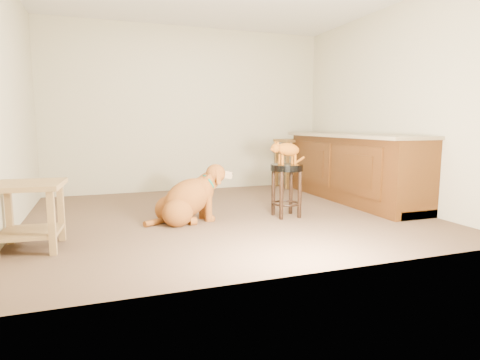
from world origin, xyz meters
name	(u,v)px	position (x,y,z in m)	size (l,w,h in m)	color
floor	(227,215)	(0.00, 0.00, 0.00)	(4.50, 4.00, 0.01)	brown
room_shell	(227,71)	(0.00, 0.00, 1.68)	(4.54, 4.04, 2.62)	beige
cabinet_run	(352,170)	(1.94, 0.30, 0.44)	(0.70, 2.56, 0.94)	#4B280D
padded_stool	(286,180)	(0.63, -0.29, 0.44)	(0.38, 0.38, 0.62)	black
wood_stool	(291,162)	(1.68, 1.70, 0.43)	(0.49, 0.49, 0.82)	brown
side_table	(29,206)	(-2.00, -0.69, 0.38)	(0.61, 0.61, 0.58)	olive
golden_retriever	(188,200)	(-0.51, -0.18, 0.25)	(1.05, 0.57, 0.67)	brown
tabby_kitten	(286,150)	(0.62, -0.29, 0.78)	(0.49, 0.17, 0.30)	#86430D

